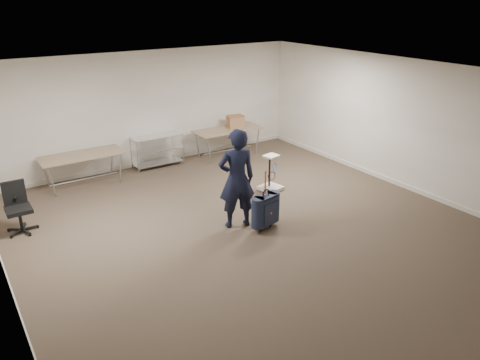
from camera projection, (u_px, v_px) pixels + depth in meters
ground at (254, 233)px, 8.47m from camera, size 9.00×9.00×0.00m
room_shell at (216, 203)px, 9.53m from camera, size 8.00×9.00×9.00m
folding_table_left at (82, 157)px, 10.31m from camera, size 1.80×0.75×0.73m
folding_table_right at (228, 131)px, 12.25m from camera, size 1.80×0.75×0.73m
wire_shelf at (157, 149)px, 11.57m from camera, size 1.22×0.47×0.80m
person at (237, 179)px, 8.39m from camera, size 0.77×0.61×1.87m
suitcase at (266, 210)px, 8.47m from camera, size 0.45×0.32×1.13m
office_chair at (20, 217)px, 8.44m from camera, size 0.56×0.56×0.93m
equipment_cart at (271, 181)px, 10.22m from camera, size 0.52×0.52×0.81m
cardboard_box at (235, 121)px, 12.35m from camera, size 0.47×0.39×0.31m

